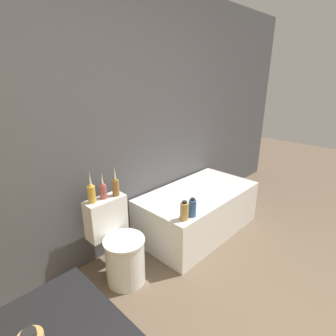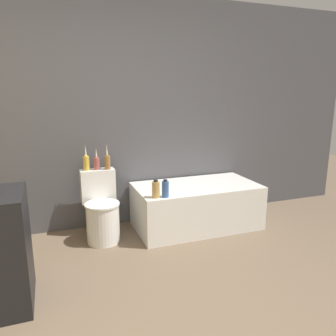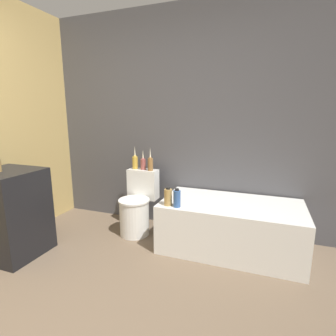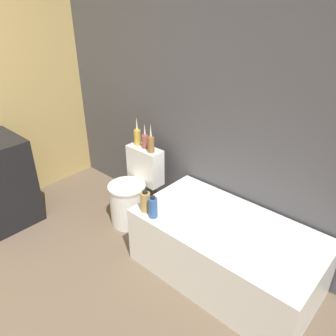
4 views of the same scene
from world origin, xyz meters
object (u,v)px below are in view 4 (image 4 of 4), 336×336
Objects in this scene: vase_bronze at (151,143)px; shampoo_bottle_short at (153,207)px; shampoo_bottle_tall at (145,202)px; vase_gold at (137,136)px; bathtub at (225,250)px; toilet at (133,192)px; vase_silver at (145,140)px.

vase_bronze reaches higher than shampoo_bottle_short.
shampoo_bottle_short is (0.10, -0.02, -0.00)m from shampoo_bottle_tall.
vase_gold is 1.52× the size of shampoo_bottle_tall.
vase_bronze is (-0.98, 0.18, 0.56)m from bathtub.
vase_bronze is at bearing 54.82° from toilet.
shampoo_bottle_short is at bearing -28.55° from toilet.
vase_silver is 1.28× the size of shampoo_bottle_tall.
toilet is at bearing -125.18° from vase_bronze.
vase_gold is at bearing 178.36° from vase_silver.
vase_gold is at bearing 120.02° from toilet.
vase_gold is at bearing 169.74° from bathtub.
vase_bronze is 1.50× the size of shampoo_bottle_tall.
vase_silver is at bearing 139.51° from shampoo_bottle_short.
toilet is 3.94× the size of shampoo_bottle_short.
vase_bronze is 1.50× the size of shampoo_bottle_short.
toilet is 2.59× the size of vase_gold.
toilet is 0.54m from vase_bronze.
shampoo_bottle_short is at bearing -36.01° from vase_gold.
toilet is at bearing 148.27° from shampoo_bottle_tall.
toilet is at bearing -90.00° from vase_silver.
vase_gold is 1.19× the size of vase_silver.
vase_silver reaches higher than shampoo_bottle_tall.
vase_gold is (-0.11, 0.19, 0.51)m from toilet.
shampoo_bottle_tall is at bearing -39.24° from vase_gold.
vase_gold is at bearing 140.76° from shampoo_bottle_tall.
toilet is 2.62× the size of vase_bronze.
shampoo_bottle_tall is 0.10m from shampoo_bottle_short.
vase_silver is at bearing 135.36° from shampoo_bottle_tall.
vase_gold is 0.22m from vase_bronze.
shampoo_bottle_tall and shampoo_bottle_short have the same top height.
vase_silver is at bearing 90.00° from toilet.
shampoo_bottle_tall is (0.51, -0.31, 0.28)m from toilet.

